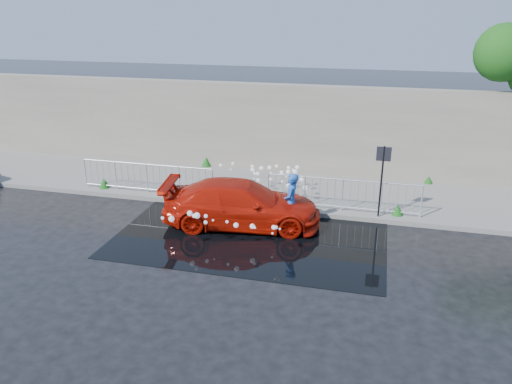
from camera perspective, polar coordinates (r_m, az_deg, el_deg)
ground at (r=14.43m, az=-3.52°, el=-6.48°), size 90.00×90.00×0.00m
pavement at (r=18.83m, az=1.03°, el=0.43°), size 30.00×4.00×0.15m
curb at (r=17.01m, az=-0.50°, el=-1.80°), size 30.00×0.25×0.16m
retaining_wall at (r=20.37m, az=2.49°, el=7.33°), size 30.00×0.60×3.50m
puddle at (r=15.16m, az=-0.58°, el=-5.01°), size 8.00×5.00×0.01m
sign_post at (r=16.07m, az=14.24°, el=2.43°), size 0.45×0.06×2.50m
railing_left at (r=18.44m, az=-12.35°, el=1.68°), size 5.05×0.05×1.10m
railing_right at (r=16.65m, az=9.84°, el=-0.20°), size 5.05×0.05×1.10m
weeds at (r=18.35m, az=-0.39°, el=0.75°), size 12.17×3.93×0.41m
water_spray at (r=16.68m, az=-0.03°, el=0.28°), size 3.48×5.57×1.05m
red_car at (r=15.63m, az=-1.63°, el=-1.37°), size 5.17×2.72×1.43m
person at (r=15.31m, az=4.02°, el=-1.13°), size 0.44×0.67×1.81m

